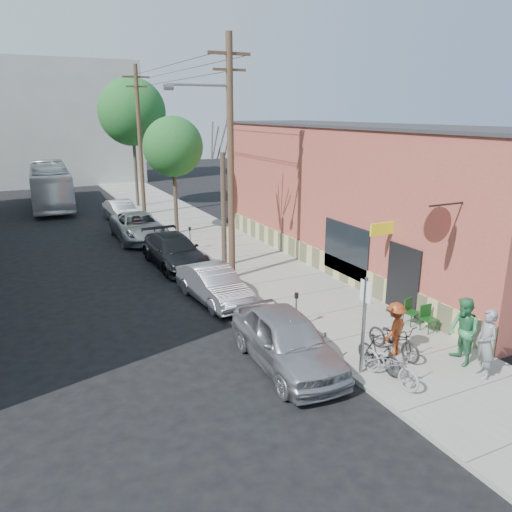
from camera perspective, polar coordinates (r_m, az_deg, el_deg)
name	(u,v)px	position (r m, az deg, el deg)	size (l,w,h in m)	color
ground	(228,337)	(16.72, -3.25, -9.25)	(120.00, 120.00, 0.00)	black
sidewalk	(221,244)	(27.81, -4.04, 1.39)	(4.50, 58.00, 0.15)	gray
cafe_building	(360,196)	(24.33, 11.79, 6.71)	(6.60, 20.20, 6.61)	#9F483B
end_cap_building	(45,123)	(56.08, -22.93, 13.81)	(18.00, 8.00, 12.00)	#ADADA8
sign_post	(364,317)	(13.92, 12.26, -6.78)	(0.07, 0.45, 2.80)	slate
parking_meter_near	(296,304)	(16.77, 4.62, -5.53)	(0.14, 0.14, 1.24)	slate
parking_meter_far	(190,235)	(26.28, -7.55, 2.45)	(0.14, 0.14, 1.24)	slate
utility_pole_near	(229,156)	(20.94, -3.07, 11.35)	(3.57, 0.28, 10.00)	#503A28
utility_pole_far	(140,139)	(35.89, -13.14, 12.89)	(1.80, 0.28, 10.00)	#503A28
tree_bare	(224,211)	(23.04, -3.73, 5.20)	(0.24, 0.24, 5.27)	#44392C
tree_leafy_mid	(173,147)	(29.69, -9.45, 12.20)	(3.45, 3.45, 6.79)	#44392C
tree_leafy_far	(132,112)	(39.24, -14.00, 15.69)	(4.94, 4.94, 9.45)	#44392C
patio_chair_a	(412,312)	(17.91, 17.37, -6.17)	(0.50, 0.50, 0.88)	#103B13
patio_chair_b	(429,319)	(17.53, 19.21, -6.83)	(0.50, 0.50, 0.88)	#103B13
patron_grey	(486,343)	(15.05, 24.80, -9.07)	(0.72, 0.47, 1.98)	gray
patron_green	(463,331)	(15.56, 22.62, -7.97)	(0.96, 0.75, 1.98)	#317C4B
cyclist	(395,329)	(15.48, 15.56, -8.05)	(1.07, 0.61, 1.65)	maroon
cyclist_bike	(394,339)	(15.62, 15.47, -9.12)	(0.67, 1.93, 1.01)	black
parked_bike_a	(379,354)	(14.67, 13.90, -10.81)	(0.46, 1.62, 0.98)	black
parked_bike_b	(390,364)	(14.17, 15.05, -11.80)	(0.68, 1.95, 1.02)	gray
car_0	(287,340)	(14.65, 3.52, -9.54)	(1.95, 4.85, 1.65)	#999AA0
car_1	(214,284)	(19.50, -4.82, -3.26)	(1.48, 4.23, 1.39)	#929298
car_2	(174,251)	(24.18, -9.33, 0.58)	(2.09, 5.15, 1.49)	black
car_3	(139,227)	(29.58, -13.28, 3.27)	(2.55, 5.52, 1.53)	gray
car_4	(121,211)	(34.80, -15.13, 4.95)	(1.49, 4.28, 1.41)	#94969B
bus	(51,185)	(42.25, -22.42, 7.48)	(2.74, 11.72, 3.26)	silver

